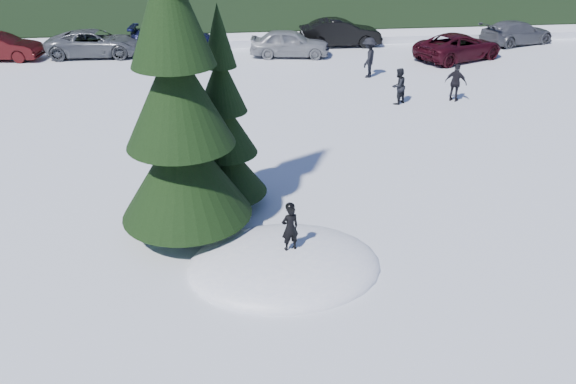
{
  "coord_description": "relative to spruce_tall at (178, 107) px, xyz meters",
  "views": [
    {
      "loc": [
        -1.25,
        -10.62,
        7.44
      ],
      "look_at": [
        0.29,
        1.59,
        1.1
      ],
      "focal_mm": 35.0,
      "sensor_mm": 36.0,
      "label": 1
    }
  ],
  "objects": [
    {
      "name": "spruce_tall",
      "position": [
        0.0,
        0.0,
        0.0
      ],
      "size": [
        3.2,
        3.2,
        8.6
      ],
      "color": "black",
      "rests_on": "ground"
    },
    {
      "name": "car_1",
      "position": [
        -10.42,
        19.07,
        -2.62
      ],
      "size": [
        4.39,
        2.06,
        1.39
      ],
      "primitive_type": "imported",
      "rotation": [
        0.0,
        0.0,
        1.43
      ],
      "color": "#34090A",
      "rests_on": "ground"
    },
    {
      "name": "car_3",
      "position": [
        -1.45,
        20.39,
        -2.62
      ],
      "size": [
        4.95,
        2.35,
        1.39
      ],
      "primitive_type": "imported",
      "rotation": [
        0.0,
        0.0,
        1.48
      ],
      "color": "#0E1133",
      "rests_on": "ground"
    },
    {
      "name": "adult_0",
      "position": [
        8.27,
        9.33,
        -2.57
      ],
      "size": [
        0.92,
        0.88,
        1.49
      ],
      "primitive_type": "imported",
      "rotation": [
        0.0,
        0.0,
        3.75
      ],
      "color": "black",
      "rests_on": "ground"
    },
    {
      "name": "car_7",
      "position": [
        18.53,
        19.26,
        -2.65
      ],
      "size": [
        4.99,
        3.22,
        1.35
      ],
      "primitive_type": "imported",
      "rotation": [
        0.0,
        0.0,
        1.88
      ],
      "color": "#4E5055",
      "rests_on": "ground"
    },
    {
      "name": "snow_mound",
      "position": [
        2.2,
        -1.8,
        -3.32
      ],
      "size": [
        4.48,
        3.52,
        0.96
      ],
      "primitive_type": "ellipsoid",
      "color": "white",
      "rests_on": "ground"
    },
    {
      "name": "adult_1",
      "position": [
        10.75,
        9.39,
        -2.54
      ],
      "size": [
        0.95,
        0.88,
        1.57
      ],
      "primitive_type": "imported",
      "rotation": [
        0.0,
        0.0,
        2.45
      ],
      "color": "black",
      "rests_on": "ground"
    },
    {
      "name": "adult_2",
      "position": [
        8.06,
        13.43,
        -2.39
      ],
      "size": [
        1.17,
        1.39,
        1.86
      ],
      "primitive_type": "imported",
      "rotation": [
        0.0,
        0.0,
        4.23
      ],
      "color": "black",
      "rests_on": "ground"
    },
    {
      "name": "car_6",
      "position": [
        13.69,
        16.16,
        -2.63
      ],
      "size": [
        5.47,
        4.1,
        1.38
      ],
      "primitive_type": "imported",
      "rotation": [
        0.0,
        0.0,
        1.99
      ],
      "color": "black",
      "rests_on": "ground"
    },
    {
      "name": "car_2",
      "position": [
        -5.57,
        19.3,
        -2.62
      ],
      "size": [
        5.15,
        2.54,
        1.41
      ],
      "primitive_type": "imported",
      "rotation": [
        0.0,
        0.0,
        1.53
      ],
      "color": "#55595E",
      "rests_on": "ground"
    },
    {
      "name": "ground",
      "position": [
        2.2,
        -1.8,
        -3.32
      ],
      "size": [
        200.0,
        200.0,
        0.0
      ],
      "primitive_type": "plane",
      "color": "white",
      "rests_on": "ground"
    },
    {
      "name": "car_5",
      "position": [
        8.09,
        20.04,
        -2.55
      ],
      "size": [
        4.67,
        1.63,
        1.54
      ],
      "primitive_type": "imported",
      "rotation": [
        0.0,
        0.0,
        1.57
      ],
      "color": "black",
      "rests_on": "ground"
    },
    {
      "name": "spruce_short",
      "position": [
        1.0,
        1.4,
        -1.22
      ],
      "size": [
        2.2,
        2.2,
        5.37
      ],
      "color": "black",
      "rests_on": "ground"
    },
    {
      "name": "child_skier",
      "position": [
        2.33,
        -1.82,
        -2.28
      ],
      "size": [
        0.46,
        0.37,
        1.11
      ],
      "primitive_type": "imported",
      "rotation": [
        0.0,
        0.0,
        3.42
      ],
      "color": "black",
      "rests_on": "snow_mound"
    },
    {
      "name": "car_4",
      "position": [
        4.87,
        17.9,
        -2.59
      ],
      "size": [
        4.49,
        2.39,
        1.45
      ],
      "primitive_type": "imported",
      "rotation": [
        0.0,
        0.0,
        1.41
      ],
      "color": "gray",
      "rests_on": "ground"
    }
  ]
}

